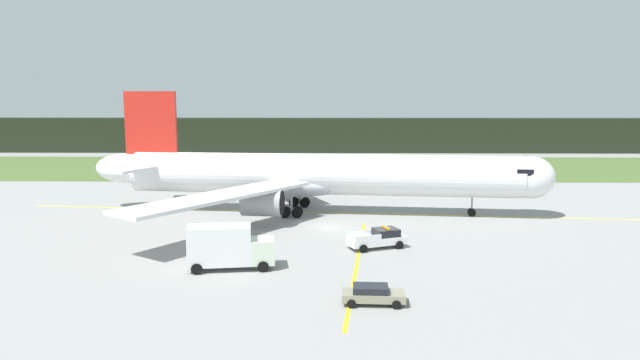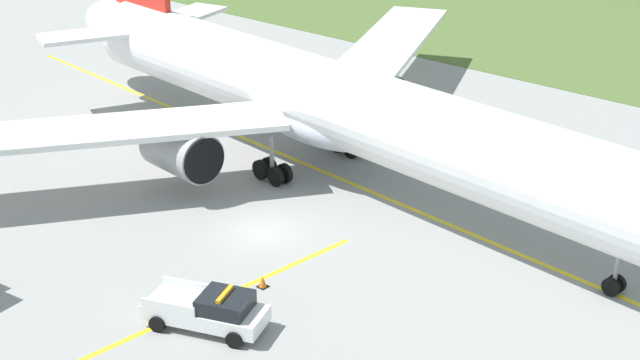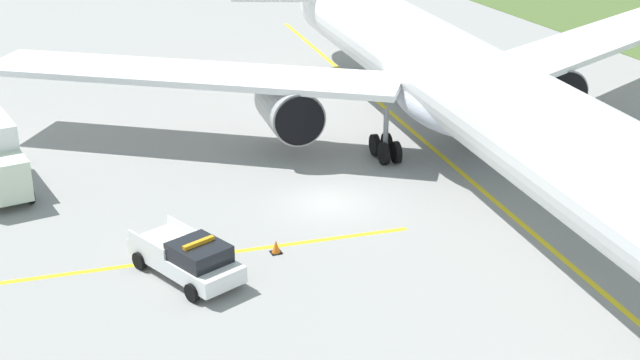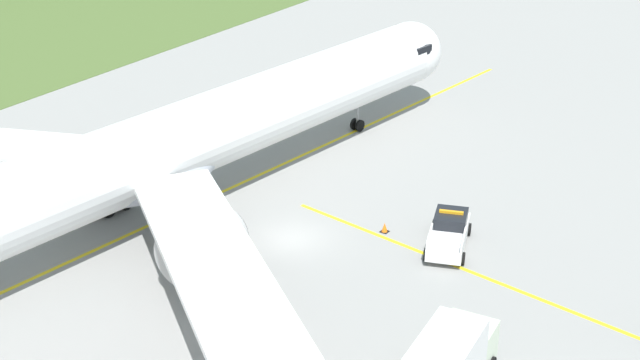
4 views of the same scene
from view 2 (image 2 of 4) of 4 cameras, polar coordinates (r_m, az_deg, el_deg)
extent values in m
plane|color=gray|center=(48.92, -3.57, -3.24)|extent=(320.00, 320.00, 0.00)
cube|color=yellow|center=(54.68, 1.80, -0.14)|extent=(73.60, 7.64, 0.01)
cube|color=yellow|center=(40.27, -13.94, -10.51)|extent=(3.29, 30.01, 0.01)
cylinder|color=white|center=(52.94, 1.87, 4.49)|extent=(46.46, 9.42, 4.85)
ellipsoid|color=white|center=(71.55, -12.36, 9.44)|extent=(8.09, 4.39, 3.64)
ellipsoid|color=#B3B8C7|center=(54.95, 0.14, 3.76)|extent=(10.45, 6.06, 2.67)
cube|color=white|center=(67.80, 4.20, 8.29)|extent=(13.57, 23.43, 0.35)
cylinder|color=#A2A2A2|center=(62.78, 3.26, 5.59)|extent=(4.58, 3.34, 2.92)
cylinder|color=black|center=(61.36, 4.75, 5.10)|extent=(0.39, 2.69, 2.69)
cube|color=white|center=(52.80, -15.02, 2.90)|extent=(17.22, 21.93, 0.35)
cylinder|color=#A2A2A2|center=(53.10, -8.63, 1.84)|extent=(4.58, 3.34, 2.92)
cylinder|color=black|center=(51.42, -7.21, 1.17)|extent=(0.39, 2.69, 2.69)
cube|color=white|center=(71.11, -8.45, 10.05)|extent=(4.47, 7.84, 0.28)
cube|color=white|center=(67.12, -13.92, 8.78)|extent=(5.68, 7.94, 0.28)
cylinder|color=gray|center=(44.68, 18.00, -5.00)|extent=(0.20, 0.20, 2.25)
cylinder|color=black|center=(45.42, 17.99, -6.13)|extent=(0.92, 0.31, 0.90)
cylinder|color=black|center=(45.01, 17.65, -6.37)|extent=(0.92, 0.31, 0.90)
cylinder|color=gray|center=(58.25, 1.72, 3.25)|extent=(0.28, 0.28, 2.25)
cylinder|color=black|center=(57.97, 1.95, 1.94)|extent=(1.22, 0.42, 1.20)
cylinder|color=black|center=(58.44, 2.44, 2.12)|extent=(1.22, 0.42, 1.20)
cylinder|color=black|center=(58.89, 0.99, 2.32)|extent=(1.22, 0.42, 1.20)
cylinder|color=black|center=(59.35, 1.47, 2.49)|extent=(1.22, 0.42, 1.20)
cylinder|color=gray|center=(54.28, -3.01, 1.63)|extent=(0.28, 0.28, 2.25)
cylinder|color=black|center=(54.43, -2.22, 0.42)|extent=(1.22, 0.42, 1.20)
cylinder|color=black|center=(54.02, -2.78, 0.22)|extent=(1.22, 0.42, 1.20)
cylinder|color=black|center=(55.42, -3.18, 0.85)|extent=(1.22, 0.42, 1.20)
cylinder|color=black|center=(55.01, -3.73, 0.65)|extent=(1.22, 0.42, 1.20)
cube|color=white|center=(40.82, -7.13, -8.19)|extent=(5.77, 3.89, 0.70)
cube|color=black|center=(40.08, -5.92, -7.61)|extent=(2.70, 2.55, 0.70)
cube|color=white|center=(41.79, -8.18, -6.51)|extent=(2.45, 1.04, 0.45)
cube|color=white|center=(40.33, -9.45, -7.82)|extent=(2.45, 1.04, 0.45)
cube|color=orange|center=(39.86, -5.95, -7.08)|extent=(0.71, 1.41, 0.16)
cylinder|color=black|center=(41.12, -4.13, -8.36)|extent=(0.80, 0.50, 0.76)
cylinder|color=black|center=(39.53, -5.35, -9.88)|extent=(0.80, 0.50, 0.76)
cylinder|color=black|center=(42.54, -8.72, -7.40)|extent=(0.80, 0.50, 0.76)
cylinder|color=black|center=(41.01, -10.08, -8.82)|extent=(0.80, 0.50, 0.76)
cube|color=black|center=(43.90, -3.58, -6.64)|extent=(0.48, 0.48, 0.03)
cone|color=orange|center=(43.74, -3.59, -6.29)|extent=(0.37, 0.37, 0.58)
camera|label=1|loc=(44.02, -89.10, -11.04)|focal=32.88mm
camera|label=3|loc=(16.99, 57.58, -3.34)|focal=50.04mm
camera|label=4|loc=(71.19, -52.64, 19.63)|focal=53.29mm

